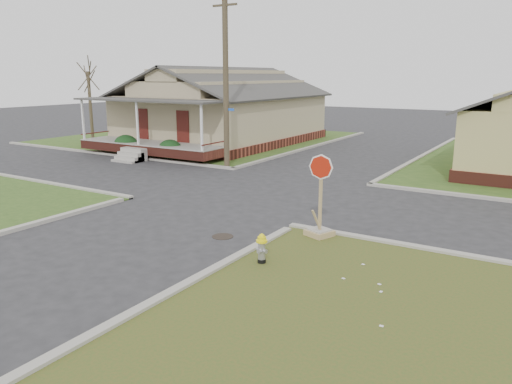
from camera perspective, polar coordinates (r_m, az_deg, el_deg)
The scene contains 11 objects.
ground at distance 16.65m, azimuth -9.02°, elevation -3.35°, with size 120.00×120.00×0.00m, color #29292C.
verge_far_left at distance 38.42m, azimuth -6.35°, elevation 6.16°, with size 19.00×19.00×0.05m, color #304E1C.
curbs at distance 20.56m, azimuth 0.05°, elevation 0.01°, with size 80.00×40.00×0.12m, color #A39F93, non-canonical shape.
manhole at distance 14.97m, azimuth -3.83°, elevation -5.09°, with size 0.64×0.64×0.01m, color black.
corner_house at distance 35.37m, azimuth -3.88°, elevation 9.27°, with size 10.10×15.50×5.30m.
utility_pole at distance 25.58m, azimuth -3.48°, elevation 13.12°, with size 1.80×0.28×9.00m.
tree_far_left at distance 37.34m, azimuth -18.39°, elevation 9.19°, with size 0.22×0.22×4.90m, color #3C3022.
fire_hydrant at distance 12.66m, azimuth 0.66°, elevation -6.28°, with size 0.29×0.29×0.77m.
stop_sign at distance 14.83m, azimuth 7.30°, elevation -3.03°, with size 0.69×0.68×2.45m.
hedge_left at distance 30.78m, azimuth -14.63°, elevation 5.20°, with size 1.52×1.25×1.16m, color #123314.
hedge_right at distance 28.64m, azimuth -9.78°, elevation 4.82°, with size 1.45×1.19×1.11m, color #123314.
Camera 1 is at (10.49, -12.05, 4.71)m, focal length 35.00 mm.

